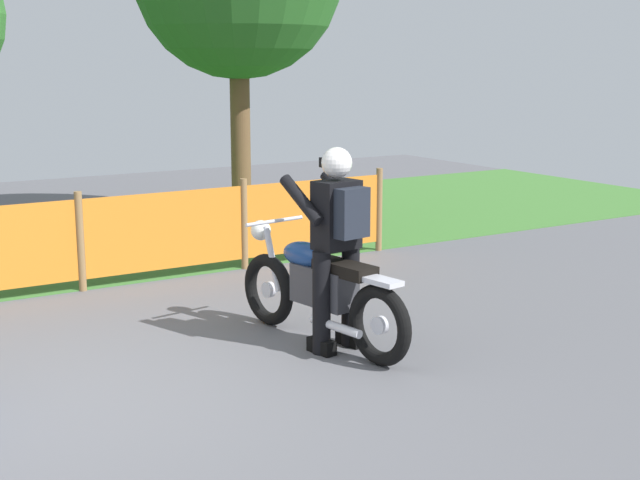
% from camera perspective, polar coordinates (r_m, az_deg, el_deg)
% --- Properties ---
extents(ground, '(24.00, 24.00, 0.02)m').
position_cam_1_polar(ground, '(6.59, -15.75, -9.99)').
color(ground, '#5B5B60').
extents(motorcycle_lead, '(0.63, 2.09, 0.99)m').
position_cam_1_polar(motorcycle_lead, '(7.40, -0.08, -3.17)').
color(motorcycle_lead, black).
rests_on(motorcycle_lead, ground).
extents(rider_lead, '(0.61, 0.73, 1.69)m').
position_cam_1_polar(rider_lead, '(7.12, 1.12, 0.14)').
color(rider_lead, black).
rests_on(rider_lead, ground).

